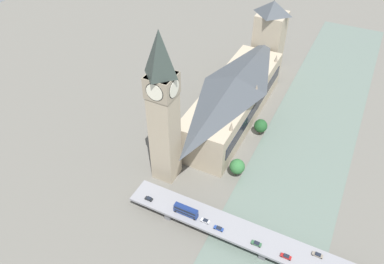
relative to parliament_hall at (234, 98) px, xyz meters
The scene contains 15 objects.
ground_plane 24.08m from the parliament_hall, 154.93° to the left, with size 600.00×600.00×0.00m, color #605E56.
river_water 51.26m from the parliament_hall, behind, with size 50.64×360.00×0.30m, color slate.
parliament_hall is the anchor object (origin of this frame).
clock_tower 68.34m from the parliament_hall, 77.85° to the left, with size 12.87×12.87×82.58m.
victoria_tower 65.49m from the parliament_hall, 89.95° to the right, with size 19.42×19.42×56.73m.
road_bridge 95.04m from the parliament_hall, 120.83° to the left, with size 133.27×13.40×5.88m.
double_decker_bus_mid 84.73m from the parliament_hall, 97.07° to the left, with size 11.77×2.54×5.01m.
car_northbound_lead 86.33m from the parliament_hall, 103.52° to the left, with size 4.26×1.82×1.27m.
car_northbound_mid 89.19m from the parliament_hall, 107.80° to the left, with size 4.47×1.82×1.29m.
car_northbound_tail 102.82m from the parliament_hall, 124.28° to the left, with size 4.55×1.77×1.42m.
car_southbound_lead 95.85m from the parliament_hall, 117.91° to the left, with size 4.46×1.91×1.38m.
car_southbound_mid 85.10m from the parliament_hall, 83.57° to the left, with size 3.84×1.88×1.37m.
car_southbound_tail 104.69m from the parliament_hall, 131.63° to the left, with size 4.50×1.75×1.31m.
tree_embankment_near 23.50m from the parliament_hall, 160.23° to the left, with size 7.93×7.93×10.20m.
tree_embankment_mid 50.12m from the parliament_hall, 114.42° to the left, with size 8.12×8.12×10.37m.
Camera 1 is at (-43.56, 169.79, 146.99)m, focal length 35.00 mm.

